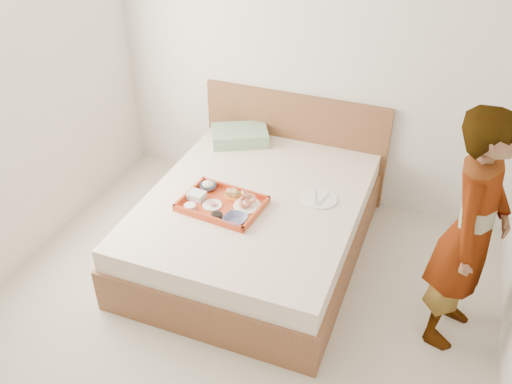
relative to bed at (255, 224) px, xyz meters
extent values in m
cube|color=#BEB3A1|center=(0.11, -1.00, -0.27)|extent=(3.50, 4.00, 0.01)
cube|color=silver|center=(0.11, 1.00, 1.04)|extent=(3.50, 0.01, 2.60)
cube|color=brown|center=(0.00, 0.00, 0.00)|extent=(1.65, 2.00, 0.53)
cube|color=brown|center=(0.00, 0.97, 0.21)|extent=(1.65, 0.06, 0.95)
cube|color=#8DAF89|center=(-0.43, 0.74, 0.32)|extent=(0.58, 0.51, 0.12)
cube|color=#BF4D21|center=(-0.18, -0.20, 0.29)|extent=(0.62, 0.48, 0.05)
cylinder|color=white|center=(0.00, -0.16, 0.29)|extent=(0.22, 0.22, 0.01)
imported|color=#171D4B|center=(-0.01, -0.35, 0.30)|extent=(0.18, 0.18, 0.04)
cylinder|color=black|center=(-0.15, -0.36, 0.30)|extent=(0.09, 0.09, 0.03)
cylinder|color=white|center=(-0.24, -0.24, 0.29)|extent=(0.16, 0.16, 0.01)
cylinder|color=orange|center=(-0.14, -0.07, 0.29)|extent=(0.16, 0.16, 0.01)
imported|color=#171D4B|center=(-0.36, -0.05, 0.30)|extent=(0.14, 0.14, 0.04)
cube|color=silver|center=(-0.38, -0.20, 0.31)|extent=(0.13, 0.11, 0.05)
cylinder|color=white|center=(-0.38, -0.33, 0.30)|extent=(0.09, 0.09, 0.03)
cylinder|color=white|center=(0.47, 0.14, 0.27)|extent=(0.26, 0.26, 0.01)
imported|color=white|center=(1.51, -0.27, 0.56)|extent=(0.53, 0.68, 1.66)
camera|label=1|loc=(1.23, -3.13, 2.64)|focal=38.43mm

